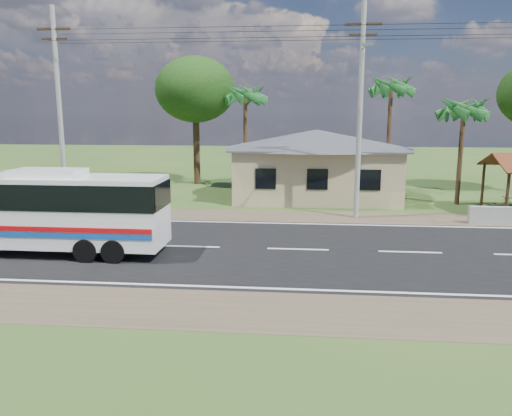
% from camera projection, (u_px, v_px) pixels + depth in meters
% --- Properties ---
extents(ground, '(120.00, 120.00, 0.00)m').
position_uv_depth(ground, '(298.00, 250.00, 20.44)').
color(ground, '#2B4C1B').
rests_on(ground, ground).
extents(road, '(120.00, 16.00, 0.03)m').
position_uv_depth(road, '(298.00, 249.00, 20.44)').
color(road, black).
rests_on(road, ground).
extents(house, '(12.40, 10.00, 5.00)m').
position_uv_depth(house, '(316.00, 157.00, 32.54)').
color(house, tan).
rests_on(house, ground).
extents(utility_poles, '(32.80, 2.22, 11.00)m').
position_uv_depth(utility_poles, '(354.00, 107.00, 25.42)').
color(utility_poles, '#9E9E99').
rests_on(utility_poles, ground).
extents(palm_near, '(2.80, 2.80, 6.70)m').
position_uv_depth(palm_near, '(464.00, 109.00, 29.21)').
color(palm_near, '#47301E').
rests_on(palm_near, ground).
extents(palm_mid, '(2.80, 2.80, 8.20)m').
position_uv_depth(palm_mid, '(391.00, 87.00, 33.65)').
color(palm_mid, '#47301E').
rests_on(palm_mid, ground).
extents(palm_far, '(2.80, 2.80, 7.70)m').
position_uv_depth(palm_far, '(245.00, 95.00, 35.15)').
color(palm_far, '#47301E').
rests_on(palm_far, ground).
extents(tree_behind_house, '(6.00, 6.00, 9.61)m').
position_uv_depth(tree_behind_house, '(195.00, 90.00, 37.39)').
color(tree_behind_house, '#47301E').
rests_on(tree_behind_house, ground).
extents(coach_bus, '(10.89, 2.43, 3.38)m').
position_uv_depth(coach_bus, '(29.00, 205.00, 19.66)').
color(coach_bus, white).
rests_on(coach_bus, ground).
extents(motorcycle, '(2.08, 1.44, 1.03)m').
position_uv_depth(motorcycle, '(498.00, 207.00, 26.83)').
color(motorcycle, black).
rests_on(motorcycle, ground).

